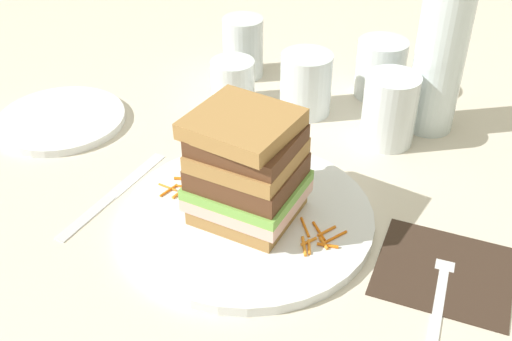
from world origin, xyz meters
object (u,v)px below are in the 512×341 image
(empty_tumbler_2, at_px, (306,84))
(fork, at_px, (442,283))
(sandwich, at_px, (245,168))
(empty_tumbler_3, at_px, (233,83))
(knife, at_px, (112,195))
(side_plate, at_px, (61,119))
(empty_tumbler_0, at_px, (243,47))
(empty_tumbler_1, at_px, (381,68))
(main_plate, at_px, (246,216))
(napkin_dark, at_px, (444,271))
(juice_glass, at_px, (389,113))
(water_bottle, at_px, (443,38))

(empty_tumbler_2, bearing_deg, fork, -49.45)
(sandwich, bearing_deg, empty_tumbler_3, 116.89)
(knife, bearing_deg, side_plate, 143.37)
(empty_tumbler_0, xyz_separation_m, empty_tumbler_1, (0.22, 0.02, -0.00))
(sandwich, bearing_deg, side_plate, 163.14)
(empty_tumbler_2, xyz_separation_m, empty_tumbler_3, (-0.11, -0.02, -0.01))
(main_plate, height_order, napkin_dark, main_plate)
(empty_tumbler_0, relative_size, side_plate, 0.53)
(empty_tumbler_3, bearing_deg, knife, -99.87)
(empty_tumbler_2, bearing_deg, empty_tumbler_0, 150.17)
(napkin_dark, bearing_deg, juice_glass, 116.54)
(water_bottle, relative_size, empty_tumbler_0, 3.16)
(napkin_dark, height_order, empty_tumbler_3, empty_tumbler_3)
(napkin_dark, distance_m, empty_tumbler_2, 0.36)
(fork, relative_size, empty_tumbler_2, 1.82)
(empty_tumbler_0, bearing_deg, napkin_dark, -42.13)
(napkin_dark, bearing_deg, knife, -176.90)
(empty_tumbler_2, bearing_deg, side_plate, -152.36)
(main_plate, relative_size, sandwich, 2.26)
(main_plate, distance_m, sandwich, 0.07)
(sandwich, distance_m, fork, 0.24)
(main_plate, bearing_deg, empty_tumbler_2, 93.82)
(fork, bearing_deg, sandwich, 174.88)
(side_plate, bearing_deg, water_bottle, 21.16)
(empty_tumbler_3, bearing_deg, juice_glass, -3.52)
(sandwich, height_order, napkin_dark, sandwich)
(main_plate, bearing_deg, empty_tumbler_3, 116.98)
(napkin_dark, relative_size, juice_glass, 1.40)
(empty_tumbler_0, distance_m, empty_tumbler_3, 0.10)
(juice_glass, bearing_deg, side_plate, -163.76)
(juice_glass, bearing_deg, empty_tumbler_0, 157.02)
(knife, height_order, empty_tumbler_1, empty_tumbler_1)
(knife, relative_size, empty_tumbler_1, 2.26)
(sandwich, xyz_separation_m, empty_tumbler_0, (-0.15, 0.34, -0.03))
(sandwich, distance_m, empty_tumbler_3, 0.28)
(water_bottle, bearing_deg, napkin_dark, -76.98)
(side_plate, bearing_deg, napkin_dark, -10.04)
(water_bottle, relative_size, empty_tumbler_1, 3.46)
(side_plate, bearing_deg, fork, -12.21)
(sandwich, relative_size, empty_tumbler_2, 1.41)
(juice_glass, distance_m, side_plate, 0.47)
(sandwich, relative_size, side_plate, 0.71)
(empty_tumbler_1, bearing_deg, knife, -122.61)
(napkin_dark, relative_size, side_plate, 0.76)
(knife, xyz_separation_m, empty_tumbler_1, (0.24, 0.38, 0.04))
(empty_tumbler_3, bearing_deg, fork, -37.02)
(knife, xyz_separation_m, juice_glass, (0.28, 0.25, 0.04))
(main_plate, height_order, fork, main_plate)
(empty_tumbler_0, bearing_deg, empty_tumbler_3, -75.86)
(napkin_dark, distance_m, water_bottle, 0.33)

